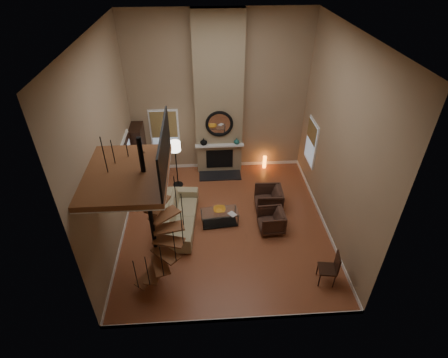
{
  "coord_description": "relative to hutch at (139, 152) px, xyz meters",
  "views": [
    {
      "loc": [
        -0.54,
        -7.86,
        7.27
      ],
      "look_at": [
        0.0,
        0.4,
        1.4
      ],
      "focal_mm": 28.14,
      "sensor_mm": 36.0,
      "label": 1
    }
  ],
  "objects": [
    {
      "name": "entry_door",
      "position": [
        -0.15,
        -1.04,
        0.1
      ],
      "size": [
        0.1,
        1.05,
        2.16
      ],
      "color": "white",
      "rests_on": "ground"
    },
    {
      "name": "baseboard_back",
      "position": [
        2.81,
        0.4,
        -0.89
      ],
      "size": [
        6.0,
        0.02,
        0.12
      ],
      "primitive_type": "cube",
      "color": "white",
      "rests_on": "ground"
    },
    {
      "name": "baseboard_right",
      "position": [
        5.8,
        -2.84,
        -0.89
      ],
      "size": [
        0.02,
        6.5,
        0.12
      ],
      "primitive_type": "cube",
      "color": "white",
      "rests_on": "ground"
    },
    {
      "name": "vase_right",
      "position": [
        3.41,
        -0.02,
        0.33
      ],
      "size": [
        0.2,
        0.2,
        0.21
      ],
      "primitive_type": "imported",
      "color": "#17534E",
      "rests_on": "mantel"
    },
    {
      "name": "mantel",
      "position": [
        2.81,
        -0.06,
        0.2
      ],
      "size": [
        1.7,
        0.18,
        0.06
      ],
      "primitive_type": "cube",
      "color": "white",
      "rests_on": "chimney_breast"
    },
    {
      "name": "right_wall",
      "position": [
        5.81,
        -2.84,
        1.8
      ],
      "size": [
        0.02,
        6.5,
        5.5
      ],
      "primitive_type": "cube",
      "color": "#998062",
      "rests_on": "ground"
    },
    {
      "name": "vase_left",
      "position": [
        2.26,
        -0.02,
        0.35
      ],
      "size": [
        0.24,
        0.24,
        0.25
      ],
      "primitive_type": "imported",
      "color": "black",
      "rests_on": "mantel"
    },
    {
      "name": "front_wall",
      "position": [
        2.81,
        -6.09,
        1.8
      ],
      "size": [
        6.0,
        0.02,
        5.5
      ],
      "primitive_type": "cube",
      "color": "#998062",
      "rests_on": "ground"
    },
    {
      "name": "accent_lamp",
      "position": [
        4.49,
        0.19,
        -0.7
      ],
      "size": [
        0.13,
        0.13,
        0.47
      ],
      "primitive_type": "cylinder",
      "color": "orange",
      "rests_on": "ground"
    },
    {
      "name": "coffee_table",
      "position": [
        2.65,
        -2.78,
        -0.67
      ],
      "size": [
        1.16,
        0.67,
        0.43
      ],
      "color": "silver",
      "rests_on": "ground"
    },
    {
      "name": "bowl",
      "position": [
        2.65,
        -2.73,
        -0.45
      ],
      "size": [
        0.36,
        0.36,
        0.09
      ],
      "primitive_type": "imported",
      "color": "orange",
      "rests_on": "coffee_table"
    },
    {
      "name": "ground",
      "position": [
        2.81,
        -2.84,
        -0.95
      ],
      "size": [
        6.0,
        6.5,
        0.01
      ],
      "primitive_type": "cube",
      "color": "#AB5D37",
      "rests_on": "ground"
    },
    {
      "name": "baseboard_front",
      "position": [
        2.81,
        -6.08,
        -0.89
      ],
      "size": [
        6.0,
        0.02,
        0.12
      ],
      "primitive_type": "cube",
      "color": "white",
      "rests_on": "ground"
    },
    {
      "name": "left_wall",
      "position": [
        -0.19,
        -2.84,
        1.8
      ],
      "size": [
        0.02,
        6.5,
        5.5
      ],
      "primitive_type": "cube",
      "color": "#998062",
      "rests_on": "ground"
    },
    {
      "name": "ceiling",
      "position": [
        2.81,
        -2.84,
        4.54
      ],
      "size": [
        6.0,
        6.5,
        0.01
      ],
      "primitive_type": "cube",
      "color": "silver",
      "rests_on": "back_wall"
    },
    {
      "name": "sofa",
      "position": [
        1.43,
        -2.76,
        -0.55
      ],
      "size": [
        1.16,
        2.51,
        0.71
      ],
      "primitive_type": "imported",
      "rotation": [
        0.0,
        0.0,
        1.48
      ],
      "color": "tan",
      "rests_on": "ground"
    },
    {
      "name": "chimney_breast",
      "position": [
        2.81,
        0.22,
        1.8
      ],
      "size": [
        1.6,
        0.38,
        5.5
      ],
      "primitive_type": "cube",
      "color": "#8D7B5C",
      "rests_on": "ground"
    },
    {
      "name": "hutch",
      "position": [
        0.0,
        0.0,
        0.0
      ],
      "size": [
        0.42,
        0.9,
        2.0
      ],
      "primitive_type": "cube",
      "color": "black",
      "rests_on": "ground"
    },
    {
      "name": "baseboard_left",
      "position": [
        -0.18,
        -2.84,
        -0.89
      ],
      "size": [
        0.02,
        6.5,
        0.12
      ],
      "primitive_type": "cube",
      "color": "white",
      "rests_on": "ground"
    },
    {
      "name": "window_back",
      "position": [
        0.91,
        0.39,
        0.67
      ],
      "size": [
        1.02,
        0.06,
        1.52
      ],
      "color": "white",
      "rests_on": "back_wall"
    },
    {
      "name": "armchair_far",
      "position": [
        4.21,
        -3.15,
        -0.6
      ],
      "size": [
        0.77,
        0.75,
        0.67
      ],
      "primitive_type": "imported",
      "rotation": [
        0.0,
        0.0,
        -1.52
      ],
      "color": "#3D251C",
      "rests_on": "ground"
    },
    {
      "name": "floor_lamp",
      "position": [
        1.31,
        -0.71,
        0.46
      ],
      "size": [
        0.38,
        0.38,
        1.7
      ],
      "color": "black",
      "rests_on": "ground"
    },
    {
      "name": "spiral_stair",
      "position": [
        1.03,
        -4.63,
        0.83
      ],
      "size": [
        1.47,
        1.47,
        4.06
      ],
      "color": "black",
      "rests_on": "ground"
    },
    {
      "name": "firebox",
      "position": [
        2.81,
        0.02,
        -0.4
      ],
      "size": [
        0.95,
        0.02,
        0.72
      ],
      "primitive_type": "cube",
      "color": "black",
      "rests_on": "chimney_breast"
    },
    {
      "name": "book",
      "position": [
        3.0,
        -2.93,
        -0.49
      ],
      "size": [
        0.29,
        0.3,
        0.02
      ],
      "primitive_type": "imported",
      "rotation": [
        0.0,
        0.0,
        0.68
      ],
      "color": "gray",
      "rests_on": "coffee_table"
    },
    {
      "name": "mirror_frame",
      "position": [
        2.81,
        0.0,
        1.0
      ],
      "size": [
        0.94,
        0.1,
        0.94
      ],
      "primitive_type": "torus",
      "rotation": [
        1.57,
        0.0,
        0.0
      ],
      "color": "black",
      "rests_on": "chimney_breast"
    },
    {
      "name": "side_chair",
      "position": [
        5.28,
        -5.11,
        -0.42
      ],
      "size": [
        0.49,
        0.47,
        0.93
      ],
      "color": "black",
      "rests_on": "ground"
    },
    {
      "name": "armchair_near",
      "position": [
        4.31,
        -2.15,
        -0.6
      ],
      "size": [
        0.86,
        0.84,
        0.76
      ],
      "primitive_type": "imported",
      "rotation": [
        0.0,
        0.0,
        -1.61
      ],
      "color": "#3D251C",
      "rests_on": "ground"
    },
    {
      "name": "hearth",
      "position": [
        2.81,
        -0.27,
        -0.93
      ],
      "size": [
        1.5,
        0.6,
        0.04
      ],
      "primitive_type": "cube",
      "color": "black",
      "rests_on": "ground"
    },
    {
      "name": "window_right",
      "position": [
        5.78,
        -0.84,
        0.68
      ],
      "size": [
        0.06,
        1.02,
        1.52
      ],
      "color": "white",
      "rests_on": "right_wall"
    },
    {
      "name": "back_wall",
      "position": [
        2.81,
        0.41,
        1.8
      ],
      "size": [
        6.0,
        0.02,
        5.5
      ],
      "primitive_type": "cube",
      "color": "#998062",
      "rests_on": "ground"
    },
    {
      "name": "mirror_disc",
      "position": [
        2.81,
        0.01,
        1.0
      ],
      "size": [
        0.8,
        0.01,
        0.8
      ],
      "primitive_type": "cylinder",
      "rotation": [
        1.57,
        0.0,
        0.0
      ],
      "color": "white",
      "rests_on": "chimney_breast"
    },
    {
      "name": "loft",
      "position": [
        0.76,
        -4.64,
        2.29
      ],
      "size": [
        1.7,
        2.2,
        1.09
      ],
      "color": "brown",
      "rests_on": "left_wall"
    }
  ]
}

